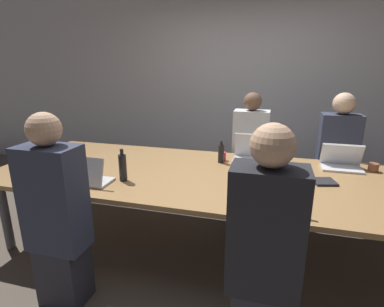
# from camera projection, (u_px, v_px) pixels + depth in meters

# --- Properties ---
(ground_plane) EXTENTS (24.00, 24.00, 0.00)m
(ground_plane) POSITION_uv_depth(u_px,v_px,m) (218.00, 246.00, 2.89)
(ground_plane) COLOR brown
(curtain_wall) EXTENTS (12.00, 0.06, 2.80)m
(curtain_wall) POSITION_uv_depth(u_px,v_px,m) (245.00, 85.00, 4.30)
(curtain_wall) COLOR #ADADB2
(curtain_wall) RESTS_ON ground_plane
(conference_table) EXTENTS (4.17, 1.45, 0.73)m
(conference_table) POSITION_uv_depth(u_px,v_px,m) (220.00, 180.00, 2.69)
(conference_table) COLOR #9E7547
(conference_table) RESTS_ON ground_plane
(laptop_far_right) EXTENTS (0.37, 0.24, 0.23)m
(laptop_far_right) POSITION_uv_depth(u_px,v_px,m) (342.00, 161.00, 2.84)
(laptop_far_right) COLOR silver
(laptop_far_right) RESTS_ON conference_table
(person_far_right) EXTENTS (0.40, 0.24, 1.41)m
(person_far_right) POSITION_uv_depth(u_px,v_px,m) (336.00, 159.00, 3.28)
(person_far_right) COLOR #2D2D38
(person_far_right) RESTS_ON ground_plane
(cup_far_right) EXTENTS (0.09, 0.09, 0.08)m
(cup_far_right) POSITION_uv_depth(u_px,v_px,m) (373.00, 167.00, 2.76)
(cup_far_right) COLOR brown
(cup_far_right) RESTS_ON conference_table
(laptop_near_midright) EXTENTS (0.32, 0.27, 0.28)m
(laptop_near_midright) POSITION_uv_depth(u_px,v_px,m) (273.00, 198.00, 2.04)
(laptop_near_midright) COLOR #333338
(laptop_near_midright) RESTS_ON conference_table
(person_near_midright) EXTENTS (0.40, 0.24, 1.41)m
(person_near_midright) POSITION_uv_depth(u_px,v_px,m) (264.00, 252.00, 1.65)
(person_near_midright) COLOR #2D2D38
(person_near_midright) RESTS_ON ground_plane
(laptop_far_center) EXTENTS (0.37, 0.26, 0.27)m
(laptop_far_center) POSITION_uv_depth(u_px,v_px,m) (252.00, 153.00, 3.09)
(laptop_far_center) COLOR #B7B7BC
(laptop_far_center) RESTS_ON conference_table
(person_far_center) EXTENTS (0.40, 0.24, 1.39)m
(person_far_center) POSITION_uv_depth(u_px,v_px,m) (250.00, 154.00, 3.53)
(person_far_center) COLOR #2D2D38
(person_far_center) RESTS_ON ground_plane
(cup_far_center) EXTENTS (0.08, 0.08, 0.09)m
(cup_far_center) POSITION_uv_depth(u_px,v_px,m) (222.00, 156.00, 3.08)
(cup_far_center) COLOR red
(cup_far_center) RESTS_ON conference_table
(bottle_far_center) EXTENTS (0.06, 0.06, 0.23)m
(bottle_far_center) POSITION_uv_depth(u_px,v_px,m) (221.00, 153.00, 2.99)
(bottle_far_center) COLOR black
(bottle_far_center) RESTS_ON conference_table
(laptop_near_left) EXTENTS (0.35, 0.24, 0.24)m
(laptop_near_left) POSITION_uv_depth(u_px,v_px,m) (87.00, 176.00, 2.45)
(laptop_near_left) COLOR silver
(laptop_near_left) RESTS_ON conference_table
(person_near_left) EXTENTS (0.40, 0.24, 1.40)m
(person_near_left) POSITION_uv_depth(u_px,v_px,m) (56.00, 217.00, 2.05)
(person_near_left) COLOR #2D2D38
(person_near_left) RESTS_ON ground_plane
(cup_near_left) EXTENTS (0.09, 0.09, 0.10)m
(cup_near_left) POSITION_uv_depth(u_px,v_px,m) (60.00, 175.00, 2.53)
(cup_near_left) COLOR #232328
(cup_near_left) RESTS_ON conference_table
(bottle_near_left) EXTENTS (0.07, 0.07, 0.28)m
(bottle_near_left) POSITION_uv_depth(u_px,v_px,m) (123.00, 167.00, 2.52)
(bottle_near_left) COLOR black
(bottle_near_left) RESTS_ON conference_table
(stapler) EXTENTS (0.08, 0.16, 0.05)m
(stapler) POSITION_uv_depth(u_px,v_px,m) (270.00, 179.00, 2.52)
(stapler) COLOR black
(stapler) RESTS_ON conference_table
(notebook) EXTENTS (0.22, 0.21, 0.02)m
(notebook) POSITION_uv_depth(u_px,v_px,m) (324.00, 182.00, 2.50)
(notebook) COLOR #232328
(notebook) RESTS_ON conference_table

